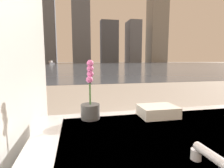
{
  "coord_description": "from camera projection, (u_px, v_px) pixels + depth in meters",
  "views": [
    {
      "loc": [
        -0.64,
        -0.38,
        0.99
      ],
      "look_at": [
        -0.11,
        2.13,
        0.65
      ],
      "focal_mm": 28.0,
      "sensor_mm": 36.0,
      "label": 1
    }
  ],
  "objects": [
    {
      "name": "faucet_near",
      "position": [
        207.0,
        156.0,
        0.67
      ],
      "size": [
        0.04,
        0.19,
        0.08
      ],
      "color": "silver",
      "rests_on": "bathtub"
    },
    {
      "name": "potted_orchid",
      "position": [
        90.0,
        104.0,
        1.24
      ],
      "size": [
        0.14,
        0.14,
        0.42
      ],
      "color": "#4C4C4C",
      "rests_on": "bathtub"
    },
    {
      "name": "towel_stack",
      "position": [
        158.0,
        111.0,
        1.31
      ],
      "size": [
        0.27,
        0.21,
        0.08
      ],
      "color": "silver",
      "rests_on": "bathtub"
    },
    {
      "name": "harbor_water",
      "position": [
        76.0,
        64.0,
        60.74
      ],
      "size": [
        180.0,
        110.0,
        0.01
      ],
      "color": "slate",
      "rests_on": "ground_plane"
    },
    {
      "name": "harbor_boat_1",
      "position": [
        50.0,
        62.0,
        73.05
      ],
      "size": [
        1.12,
        3.17,
        1.19
      ],
      "color": "navy",
      "rests_on": "harbor_water"
    },
    {
      "name": "harbor_boat_2",
      "position": [
        51.0,
        63.0,
        53.47
      ],
      "size": [
        2.13,
        3.18,
        1.13
      ],
      "color": "#4C4C51",
      "rests_on": "harbor_water"
    },
    {
      "name": "skyline_tower_0",
      "position": [
        12.0,
        22.0,
        104.37
      ],
      "size": [
        10.7,
        11.94,
        47.91
      ],
      "color": "slate",
      "rests_on": "ground_plane"
    },
    {
      "name": "skyline_tower_2",
      "position": [
        81.0,
        23.0,
        112.57
      ],
      "size": [
        11.27,
        13.45,
        50.48
      ],
      "color": "slate",
      "rests_on": "ground_plane"
    },
    {
      "name": "skyline_tower_3",
      "position": [
        109.0,
        42.0,
        117.94
      ],
      "size": [
        11.75,
        6.47,
        27.74
      ],
      "color": "#4C515B",
      "rests_on": "ground_plane"
    },
    {
      "name": "skyline_tower_4",
      "position": [
        133.0,
        42.0,
        121.4
      ],
      "size": [
        8.29,
        12.58,
        28.13
      ],
      "color": "slate",
      "rests_on": "ground_plane"
    },
    {
      "name": "skyline_tower_5",
      "position": [
        157.0,
        22.0,
        123.22
      ],
      "size": [
        11.9,
        11.77,
        56.26
      ],
      "color": "gray",
      "rests_on": "ground_plane"
    }
  ]
}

